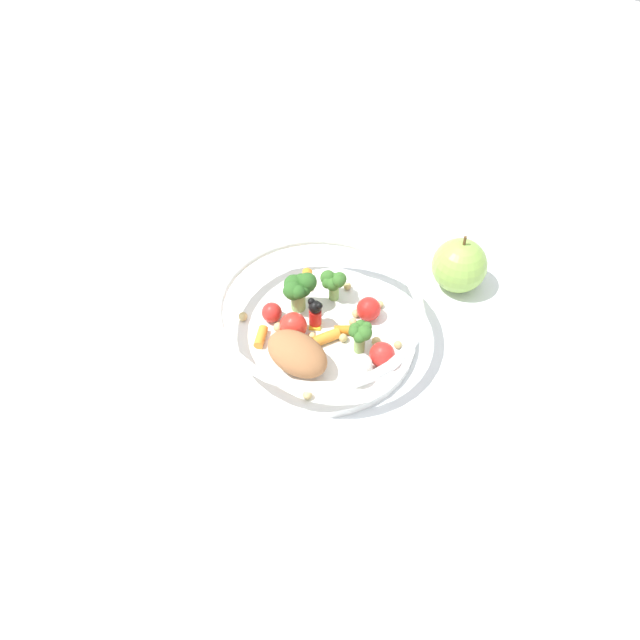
% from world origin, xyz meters
% --- Properties ---
extents(ground_plane, '(2.40, 2.40, 0.00)m').
position_xyz_m(ground_plane, '(0.00, 0.00, 0.00)').
color(ground_plane, white).
extents(food_container, '(0.24, 0.24, 0.06)m').
position_xyz_m(food_container, '(0.00, -0.01, 0.03)').
color(food_container, white).
rests_on(food_container, ground_plane).
extents(loose_apple, '(0.07, 0.07, 0.08)m').
position_xyz_m(loose_apple, '(0.08, 0.17, 0.03)').
color(loose_apple, '#8CB74C').
rests_on(loose_apple, ground_plane).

